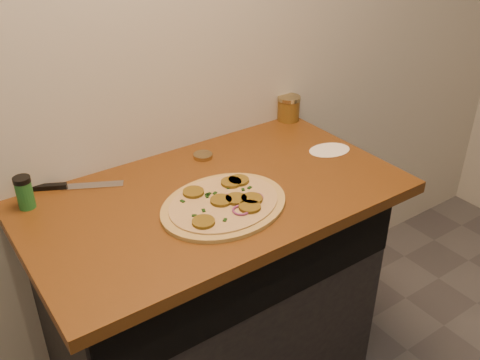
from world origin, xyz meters
TOP-DOWN VIEW (x-y plane):
  - cabinet at (0.00, 1.45)m, footprint 1.10×0.60m
  - countertop at (0.00, 1.42)m, footprint 1.20×0.70m
  - pizza at (-0.02, 1.32)m, footprint 0.47×0.47m
  - chefs_knife at (-0.37, 1.70)m, footprint 0.27×0.16m
  - mason_jar_lid at (0.09, 1.64)m, footprint 0.07×0.07m
  - salsa_jar at (0.55, 1.72)m, footprint 0.09×0.09m
  - spice_shaker at (-0.51, 1.66)m, footprint 0.05×0.05m
  - flour_spill at (0.50, 1.42)m, footprint 0.19×0.19m

SIDE VIEW (x-z plane):
  - cabinet at x=0.00m, z-range 0.00..0.86m
  - countertop at x=0.00m, z-range 0.86..0.90m
  - flour_spill at x=0.50m, z-range 0.90..0.90m
  - chefs_knife at x=-0.37m, z-range 0.90..0.91m
  - mason_jar_lid at x=0.09m, z-range 0.90..0.91m
  - pizza at x=-0.02m, z-range 0.90..0.92m
  - salsa_jar at x=0.55m, z-range 0.90..1.00m
  - spice_shaker at x=-0.51m, z-range 0.90..1.00m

